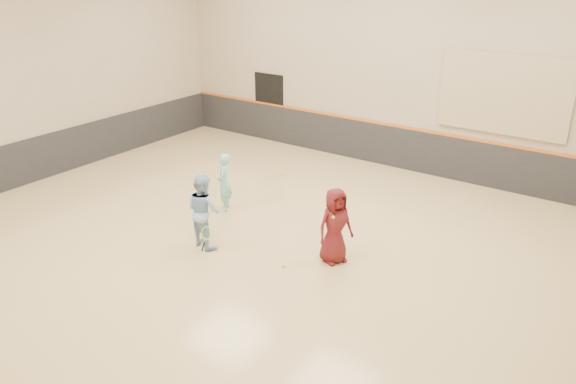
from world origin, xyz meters
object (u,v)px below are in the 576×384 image
Objects in this scene: instructor at (203,210)px; spare_racket at (283,175)px; girl at (224,182)px; young_man at (335,226)px.

instructor reaches higher than spare_racket.
instructor is at bearing -77.10° from spare_racket.
girl is 0.91× the size of young_man.
spare_racket is at bearing 151.82° from girl.
girl is 1.79m from instructor.
young_man reaches higher than girl.
spare_racket is (-3.53, 3.17, -0.72)m from young_man.
instructor reaches higher than girl.
girl reaches higher than spare_racket.
girl is 0.89× the size of instructor.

